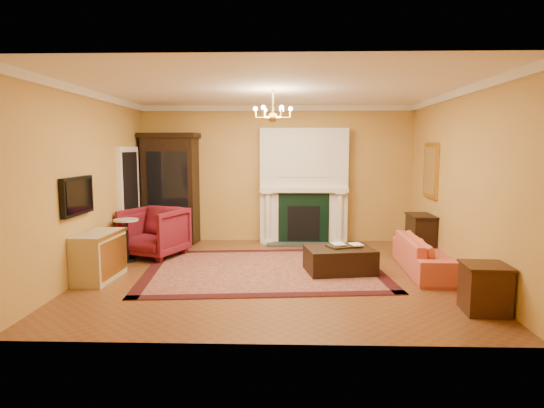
{
  "coord_description": "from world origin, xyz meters",
  "views": [
    {
      "loc": [
        0.21,
        -7.34,
        2.06
      ],
      "look_at": [
        -0.02,
        0.3,
        1.13
      ],
      "focal_mm": 30.0,
      "sensor_mm": 36.0,
      "label": 1
    }
  ],
  "objects_px": {
    "leather_ottoman": "(340,260)",
    "pedestal_table": "(127,237)",
    "console_table": "(420,237)",
    "china_cabinet": "(171,191)",
    "end_table": "(485,290)",
    "wingback_armchair": "(154,230)",
    "coral_sofa": "(429,249)",
    "commode": "(99,256)"
  },
  "relations": [
    {
      "from": "coral_sofa",
      "to": "pedestal_table",
      "type": "bearing_deg",
      "value": 85.87
    },
    {
      "from": "end_table",
      "to": "leather_ottoman",
      "type": "distance_m",
      "value": 2.43
    },
    {
      "from": "coral_sofa",
      "to": "leather_ottoman",
      "type": "height_order",
      "value": "coral_sofa"
    },
    {
      "from": "pedestal_table",
      "to": "leather_ottoman",
      "type": "distance_m",
      "value": 3.87
    },
    {
      "from": "end_table",
      "to": "leather_ottoman",
      "type": "height_order",
      "value": "end_table"
    },
    {
      "from": "commode",
      "to": "coral_sofa",
      "type": "bearing_deg",
      "value": 9.24
    },
    {
      "from": "end_table",
      "to": "console_table",
      "type": "height_order",
      "value": "console_table"
    },
    {
      "from": "coral_sofa",
      "to": "leather_ottoman",
      "type": "bearing_deg",
      "value": 94.92
    },
    {
      "from": "wingback_armchair",
      "to": "console_table",
      "type": "distance_m",
      "value": 5.08
    },
    {
      "from": "commode",
      "to": "china_cabinet",
      "type": "bearing_deg",
      "value": 84.56
    },
    {
      "from": "coral_sofa",
      "to": "console_table",
      "type": "xyz_separation_m",
      "value": [
        0.18,
        1.07,
        0.0
      ]
    },
    {
      "from": "console_table",
      "to": "leather_ottoman",
      "type": "bearing_deg",
      "value": -145.32
    },
    {
      "from": "china_cabinet",
      "to": "coral_sofa",
      "type": "bearing_deg",
      "value": -19.5
    },
    {
      "from": "commode",
      "to": "coral_sofa",
      "type": "xyz_separation_m",
      "value": [
        5.33,
        0.61,
        0.02
      ]
    },
    {
      "from": "commode",
      "to": "wingback_armchair",
      "type": "bearing_deg",
      "value": 77.3
    },
    {
      "from": "console_table",
      "to": "end_table",
      "type": "bearing_deg",
      "value": -91.1
    },
    {
      "from": "pedestal_table",
      "to": "leather_ottoman",
      "type": "relative_size",
      "value": 0.72
    },
    {
      "from": "coral_sofa",
      "to": "console_table",
      "type": "height_order",
      "value": "console_table"
    },
    {
      "from": "pedestal_table",
      "to": "end_table",
      "type": "distance_m",
      "value": 5.95
    },
    {
      "from": "wingback_armchair",
      "to": "end_table",
      "type": "xyz_separation_m",
      "value": [
        5.02,
        -2.85,
        -0.22
      ]
    },
    {
      "from": "china_cabinet",
      "to": "end_table",
      "type": "distance_m",
      "value": 6.62
    },
    {
      "from": "console_table",
      "to": "leather_ottoman",
      "type": "height_order",
      "value": "console_table"
    },
    {
      "from": "end_table",
      "to": "wingback_armchair",
      "type": "bearing_deg",
      "value": 150.43
    },
    {
      "from": "commode",
      "to": "console_table",
      "type": "relative_size",
      "value": 1.28
    },
    {
      "from": "pedestal_table",
      "to": "console_table",
      "type": "xyz_separation_m",
      "value": [
        5.48,
        0.51,
        -0.06
      ]
    },
    {
      "from": "coral_sofa",
      "to": "console_table",
      "type": "relative_size",
      "value": 2.55
    },
    {
      "from": "commode",
      "to": "end_table",
      "type": "relative_size",
      "value": 1.71
    },
    {
      "from": "china_cabinet",
      "to": "pedestal_table",
      "type": "distance_m",
      "value": 1.92
    },
    {
      "from": "china_cabinet",
      "to": "wingback_armchair",
      "type": "height_order",
      "value": "china_cabinet"
    },
    {
      "from": "pedestal_table",
      "to": "console_table",
      "type": "height_order",
      "value": "console_table"
    },
    {
      "from": "wingback_armchair",
      "to": "end_table",
      "type": "distance_m",
      "value": 5.78
    },
    {
      "from": "leather_ottoman",
      "to": "pedestal_table",
      "type": "bearing_deg",
      "value": 160.61
    },
    {
      "from": "leather_ottoman",
      "to": "china_cabinet",
      "type": "bearing_deg",
      "value": 135.24
    },
    {
      "from": "wingback_armchair",
      "to": "leather_ottoman",
      "type": "relative_size",
      "value": 0.95
    },
    {
      "from": "wingback_armchair",
      "to": "coral_sofa",
      "type": "xyz_separation_m",
      "value": [
        4.9,
        -0.95,
        -0.13
      ]
    },
    {
      "from": "end_table",
      "to": "coral_sofa",
      "type": "bearing_deg",
      "value": 93.54
    },
    {
      "from": "coral_sofa",
      "to": "china_cabinet",
      "type": "bearing_deg",
      "value": 66.75
    },
    {
      "from": "wingback_armchair",
      "to": "commode",
      "type": "bearing_deg",
      "value": -83.55
    },
    {
      "from": "china_cabinet",
      "to": "leather_ottoman",
      "type": "height_order",
      "value": "china_cabinet"
    },
    {
      "from": "china_cabinet",
      "to": "leather_ottoman",
      "type": "relative_size",
      "value": 2.1
    },
    {
      "from": "china_cabinet",
      "to": "pedestal_table",
      "type": "height_order",
      "value": "china_cabinet"
    },
    {
      "from": "china_cabinet",
      "to": "console_table",
      "type": "relative_size",
      "value": 2.91
    }
  ]
}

